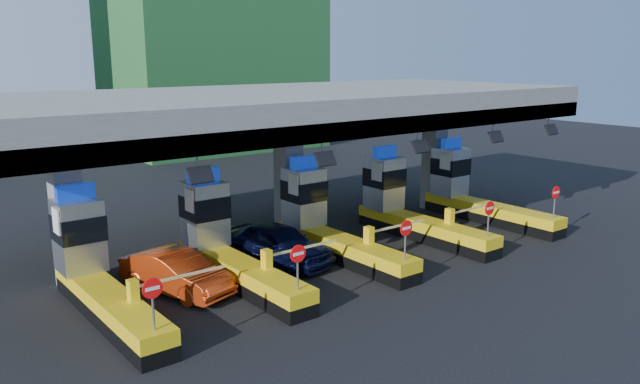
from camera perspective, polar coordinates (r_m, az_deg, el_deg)
ground at (r=27.48m, az=0.79°, el=-5.75°), size 120.00×120.00×0.00m
toll_canopy at (r=28.50m, az=-2.81°, el=7.51°), size 28.00×12.09×7.00m
toll_lane_far_left at (r=22.75m, az=-19.86°, el=-6.75°), size 4.43×8.00×4.16m
toll_lane_left at (r=24.62m, az=-8.75°, el=-4.68°), size 4.43×8.00×4.16m
toll_lane_center at (r=27.28m, az=0.44°, el=-2.82°), size 4.43×8.00×4.16m
toll_lane_right at (r=30.54m, az=7.81°, el=-1.27°), size 4.43×8.00×4.16m
toll_lane_far_right at (r=34.23m, az=13.68°, el=-0.02°), size 4.43×8.00×4.16m
van at (r=26.17m, az=-3.79°, el=-4.75°), size 3.13×5.37×1.72m
red_car at (r=23.65m, az=-13.02°, el=-7.18°), size 2.92×4.94×1.54m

